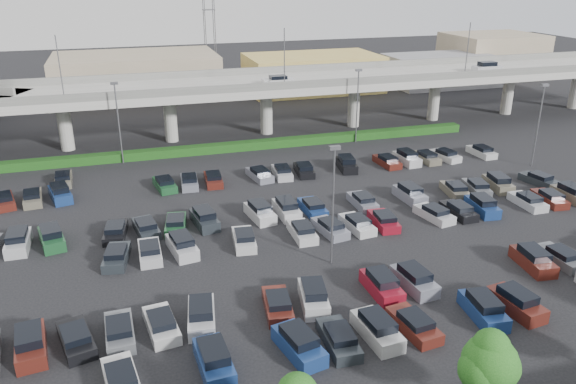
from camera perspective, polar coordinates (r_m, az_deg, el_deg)
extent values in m
plane|color=black|center=(54.46, 1.37, -3.30)|extent=(280.00, 280.00, 0.00)
cube|color=gray|center=(81.85, -5.70, 10.56)|extent=(150.00, 13.00, 1.10)
cube|color=#5F5F5A|center=(75.64, -4.77, 10.47)|extent=(150.00, 0.50, 1.00)
cube|color=#5F5F5A|center=(87.70, -6.57, 11.98)|extent=(150.00, 0.50, 1.00)
cylinder|color=gray|center=(81.56, -21.72, 6.26)|extent=(1.80, 1.80, 6.70)
cube|color=#5F5F5A|center=(80.85, -22.03, 8.41)|extent=(2.60, 9.75, 0.50)
cylinder|color=gray|center=(81.49, -11.86, 7.34)|extent=(1.80, 1.80, 6.70)
cube|color=#5F5F5A|center=(80.78, -12.03, 9.50)|extent=(2.60, 9.75, 0.50)
cylinder|color=gray|center=(83.78, -2.22, 8.19)|extent=(1.80, 1.80, 6.70)
cube|color=#5F5F5A|center=(83.09, -2.25, 10.30)|extent=(2.60, 9.75, 0.50)
cylinder|color=gray|center=(88.27, 6.70, 8.76)|extent=(1.80, 1.80, 6.70)
cube|color=#5F5F5A|center=(87.62, 6.79, 10.77)|extent=(2.60, 9.75, 0.50)
cylinder|color=gray|center=(94.63, 14.62, 9.10)|extent=(1.80, 1.80, 6.70)
cube|color=#5F5F5A|center=(94.02, 14.80, 10.97)|extent=(2.60, 9.75, 0.50)
cylinder|color=gray|center=(102.52, 21.43, 9.25)|extent=(1.80, 1.80, 6.70)
cube|color=#5F5F5A|center=(101.96, 21.68, 10.97)|extent=(2.60, 9.75, 0.50)
cylinder|color=gray|center=(111.62, 27.21, 9.28)|extent=(1.80, 1.80, 6.70)
cube|color=silver|center=(80.18, -1.01, 11.13)|extent=(4.40, 1.82, 0.82)
cube|color=black|center=(80.07, -1.01, 11.57)|extent=(2.30, 1.60, 0.50)
cube|color=#BBBBC0|center=(95.12, 19.54, 11.69)|extent=(4.40, 1.82, 1.05)
cube|color=black|center=(95.00, 19.60, 12.17)|extent=(2.60, 1.60, 0.65)
cylinder|color=#55565B|center=(73.83, -22.14, 11.46)|extent=(0.14, 0.14, 8.00)
cylinder|color=#55565B|center=(76.65, -0.37, 13.35)|extent=(0.14, 0.14, 8.00)
cylinder|color=#55565B|center=(88.69, 17.76, 13.52)|extent=(0.14, 0.14, 8.00)
cube|color=#124012|center=(76.84, -4.47, 4.70)|extent=(66.00, 1.60, 1.10)
sphere|color=#184B14|center=(33.39, 19.82, -15.96)|extent=(3.07, 3.07, 3.07)
sphere|color=#184B14|center=(34.15, 20.60, -16.28)|extent=(2.41, 2.41, 2.41)
sphere|color=#184B14|center=(33.22, 18.95, -16.75)|extent=(2.41, 2.41, 2.41)
sphere|color=#184B14|center=(32.97, 19.95, -14.61)|extent=(2.08, 2.08, 2.08)
cube|color=silver|center=(36.33, -16.53, -17.99)|extent=(2.42, 4.61, 0.82)
cube|color=black|center=(35.78, -16.63, -17.41)|extent=(1.91, 2.50, 0.50)
cube|color=navy|center=(36.42, -7.52, -16.79)|extent=(2.07, 4.50, 1.05)
cube|color=black|center=(35.91, -7.59, -15.76)|extent=(1.75, 2.69, 0.65)
cube|color=navy|center=(37.40, 1.11, -15.39)|extent=(2.69, 4.68, 1.05)
cube|color=black|center=(36.90, 1.12, -14.37)|extent=(2.10, 2.87, 0.65)
cube|color=#252A30|center=(38.24, 5.16, -14.74)|extent=(1.99, 4.47, 0.82)
cube|color=black|center=(37.72, 5.31, -14.14)|extent=(1.69, 2.36, 0.50)
cube|color=silver|center=(39.13, 9.02, -13.79)|extent=(2.19, 4.54, 1.05)
cube|color=black|center=(38.66, 9.10, -12.80)|extent=(1.82, 2.73, 0.65)
cube|color=#551E16|center=(40.32, 12.64, -13.10)|extent=(2.33, 4.59, 0.82)
cube|color=black|center=(39.82, 12.85, -12.50)|extent=(1.87, 2.48, 0.50)
cube|color=navy|center=(42.94, 19.21, -11.33)|extent=(2.28, 4.57, 1.05)
cube|color=black|center=(42.51, 19.35, -10.40)|extent=(1.87, 2.76, 0.65)
cube|color=#551E16|center=(44.47, 22.15, -10.54)|extent=(2.33, 4.59, 1.05)
cube|color=black|center=(44.06, 22.30, -9.63)|extent=(1.90, 2.77, 0.65)
cube|color=#551E16|center=(40.88, -24.66, -14.05)|extent=(2.35, 4.59, 1.05)
cube|color=black|center=(40.43, -24.84, -13.10)|extent=(1.91, 2.78, 0.65)
cube|color=black|center=(40.55, -20.70, -13.89)|extent=(2.80, 4.70, 0.82)
cube|color=black|center=(40.04, -20.83, -13.31)|extent=(2.10, 2.61, 0.50)
cube|color=#5A5D62|center=(40.34, -16.72, -13.53)|extent=(1.97, 4.46, 0.82)
cube|color=black|center=(39.82, -16.81, -12.95)|extent=(1.68, 2.35, 0.50)
cube|color=silver|center=(40.32, -12.72, -13.10)|extent=(2.34, 4.59, 0.82)
cube|color=black|center=(39.80, -12.78, -12.51)|extent=(1.87, 2.48, 0.50)
cube|color=#BBBBC0|center=(40.42, -8.77, -12.48)|extent=(2.43, 4.62, 1.05)
cube|color=black|center=(39.97, -8.84, -11.51)|extent=(1.96, 2.80, 0.65)
cube|color=#551E16|center=(41.37, -1.07, -11.50)|extent=(2.39, 4.60, 0.82)
cube|color=black|center=(40.86, -1.00, -10.91)|extent=(1.90, 2.49, 0.50)
cube|color=silver|center=(42.01, 2.60, -10.76)|extent=(2.60, 4.66, 1.05)
cube|color=black|center=(41.57, 2.62, -9.80)|extent=(2.05, 2.85, 0.65)
cube|color=maroon|center=(43.91, 9.49, -9.50)|extent=(1.85, 4.41, 1.05)
cube|color=black|center=(43.49, 9.55, -8.57)|extent=(1.62, 2.61, 0.65)
cube|color=slate|center=(45.08, 12.67, -8.87)|extent=(2.23, 4.55, 1.05)
cube|color=black|center=(44.67, 12.76, -7.96)|extent=(1.84, 2.74, 0.65)
cube|color=#551E16|center=(50.99, 23.62, -6.48)|extent=(2.30, 4.58, 1.05)
cube|color=black|center=(50.63, 23.75, -5.66)|extent=(1.88, 2.76, 0.65)
cube|color=#5A5D62|center=(52.77, 25.91, -6.05)|extent=(2.05, 4.49, 0.82)
cube|color=black|center=(52.38, 26.16, -5.53)|extent=(1.72, 2.38, 0.50)
cube|color=#252A30|center=(49.80, -17.01, -6.36)|extent=(2.54, 4.65, 0.82)
cube|color=black|center=(49.34, -17.08, -5.81)|extent=(1.97, 2.54, 0.50)
cube|color=#BBBBC0|center=(49.78, -13.84, -6.01)|extent=(1.83, 4.40, 0.82)
cube|color=black|center=(49.32, -13.89, -5.47)|extent=(1.60, 2.30, 0.50)
cube|color=#BBBBC0|center=(49.87, -10.70, -5.54)|extent=(2.53, 4.64, 1.05)
cube|color=black|center=(49.50, -10.77, -4.69)|extent=(2.01, 2.83, 0.65)
cube|color=silver|center=(50.64, -4.49, -4.90)|extent=(2.29, 4.57, 0.82)
cube|color=black|center=(50.18, -4.46, -4.35)|extent=(1.84, 2.46, 0.50)
cube|color=silver|center=(51.93, 1.45, -4.11)|extent=(1.89, 4.43, 0.82)
cube|color=black|center=(51.49, 1.53, -3.58)|extent=(1.64, 2.33, 0.50)
cube|color=slate|center=(52.78, 4.29, -3.72)|extent=(2.51, 4.64, 0.82)
cube|color=black|center=(52.35, 4.39, -3.19)|extent=(1.96, 2.53, 0.50)
cube|color=silver|center=(53.76, 7.04, -3.34)|extent=(2.27, 4.56, 0.82)
cube|color=black|center=(53.33, 7.15, -2.81)|extent=(1.83, 2.45, 0.50)
cube|color=maroon|center=(54.86, 9.67, -2.96)|extent=(2.16, 4.53, 0.82)
cube|color=black|center=(54.44, 9.81, -2.44)|extent=(1.78, 2.42, 0.50)
cube|color=#BBBBC0|center=(57.39, 14.61, -2.23)|extent=(2.58, 4.66, 0.82)
cube|color=black|center=(56.99, 14.77, -1.73)|extent=(1.99, 2.55, 0.50)
cube|color=black|center=(58.80, 16.91, -1.89)|extent=(1.97, 4.46, 0.82)
cube|color=black|center=(58.41, 17.09, -1.40)|extent=(1.68, 2.35, 0.50)
cube|color=navy|center=(60.27, 19.12, -1.46)|extent=(2.26, 4.56, 1.05)
cube|color=black|center=(59.97, 19.21, -0.74)|extent=(1.86, 2.75, 0.65)
cube|color=#BBBBC0|center=(63.58, 23.15, -0.94)|extent=(1.84, 4.41, 0.82)
cube|color=black|center=(63.22, 23.34, -0.48)|extent=(1.61, 2.31, 0.50)
cube|color=#551E16|center=(65.33, 25.02, -0.66)|extent=(2.25, 4.56, 0.82)
cube|color=black|center=(64.98, 25.22, -0.21)|extent=(1.82, 2.45, 0.50)
cube|color=#6B6554|center=(67.10, 26.80, -0.29)|extent=(1.92, 4.44, 1.05)
cube|color=black|center=(66.83, 26.92, 0.36)|extent=(1.66, 2.64, 0.65)
cube|color=#BBBBC0|center=(55.12, -25.70, -4.70)|extent=(1.83, 4.40, 1.05)
cube|color=black|center=(54.79, -25.84, -3.93)|extent=(1.61, 2.60, 0.65)
cube|color=#1D512B|center=(54.69, -22.87, -4.42)|extent=(2.71, 4.69, 1.05)
cube|color=black|center=(54.36, -23.00, -3.65)|extent=(2.12, 2.88, 0.65)
cube|color=black|center=(54.29, -17.10, -3.94)|extent=(2.40, 4.61, 0.82)
cube|color=black|center=(53.85, -17.17, -3.42)|extent=(1.90, 2.50, 0.50)
cube|color=#252A30|center=(54.28, -14.21, -3.63)|extent=(2.50, 4.64, 0.82)
cube|color=black|center=(53.84, -14.26, -3.11)|extent=(1.95, 2.53, 0.50)
cube|color=#1D512B|center=(54.40, -11.33, -3.30)|extent=(2.53, 4.64, 0.82)
cube|color=black|center=(53.96, -11.35, -2.78)|extent=(1.97, 2.54, 0.50)
cube|color=#252A30|center=(54.62, -8.47, -2.86)|extent=(2.44, 4.62, 1.05)
cube|color=black|center=(54.28, -8.52, -2.08)|extent=(1.96, 2.81, 0.65)
cube|color=silver|center=(55.55, -2.86, -2.20)|extent=(2.44, 4.62, 1.05)
cube|color=black|center=(55.22, -2.88, -1.42)|extent=(1.96, 2.80, 0.65)
cube|color=silver|center=(56.21, -0.15, -1.87)|extent=(1.92, 4.44, 1.05)
cube|color=black|center=(55.88, -0.15, -1.10)|extent=(1.66, 2.64, 0.65)
cube|color=navy|center=(57.04, 2.50, -1.65)|extent=(1.94, 4.45, 0.82)
cube|color=black|center=(56.62, 2.58, -1.15)|extent=(1.67, 2.34, 0.50)
cube|color=slate|center=(58.97, 7.56, -1.02)|extent=(1.85, 4.41, 0.82)
cube|color=black|center=(58.56, 7.66, -0.52)|extent=(1.62, 2.31, 0.50)
cube|color=slate|center=(61.28, 12.26, -0.32)|extent=(2.09, 4.50, 1.05)
cube|color=black|center=(60.99, 12.32, 0.39)|extent=(1.76, 2.69, 0.65)
cube|color=#6B6554|center=(64.07, 16.57, 0.13)|extent=(2.47, 4.63, 0.82)
cube|color=black|center=(63.70, 16.73, 0.59)|extent=(1.93, 2.52, 0.50)
cube|color=#5A5D62|center=(65.58, 18.59, 0.38)|extent=(2.63, 4.67, 0.82)
cube|color=black|center=(65.21, 18.76, 0.84)|extent=(2.01, 2.56, 0.50)
cube|color=#6B6554|center=(67.12, 20.53, 0.72)|extent=(2.47, 4.63, 1.05)
cube|color=black|center=(66.85, 20.62, 1.38)|extent=(1.98, 2.81, 0.65)
cube|color=#252A30|center=(70.54, 24.10, 1.08)|extent=(2.63, 4.67, 0.82)
cube|color=black|center=(70.20, 24.28, 1.51)|extent=(2.01, 2.56, 0.50)
cube|color=#551E16|center=(65.66, -26.85, -0.87)|extent=(2.80, 4.70, 0.82)
cube|color=black|center=(65.26, -26.97, -0.42)|extent=(2.09, 2.61, 0.50)
cube|color=#6B6554|center=(65.18, -24.49, -0.62)|extent=(2.25, 4.56, 0.82)
cube|color=black|center=(64.78, -24.60, -0.17)|extent=(1.82, 2.45, 0.50)
cube|color=navy|center=(64.78, -22.12, -0.26)|extent=(2.81, 4.71, 1.05)
cube|color=black|center=(64.50, -22.22, 0.41)|extent=(2.17, 2.91, 0.65)
cube|color=#1D512B|center=(64.53, -12.41, 0.70)|extent=(2.49, 4.63, 0.82)
cube|color=black|center=(64.13, -12.44, 1.16)|extent=(1.94, 2.52, 0.50)
cube|color=slate|center=(64.75, -9.99, 0.96)|extent=(2.14, 4.52, 0.82)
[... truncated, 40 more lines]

